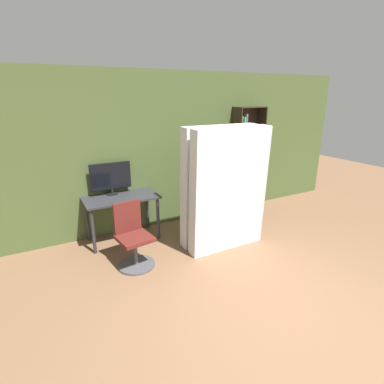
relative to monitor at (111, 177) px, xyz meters
The scene contains 8 objects.
ground_plane 3.45m from the monitor, 70.57° to the right, with size 16.00×16.00×0.00m, color brown.
wall_back 1.15m from the monitor, ahead, with size 8.00×0.06×2.70m.
desk 0.46m from the monitor, 66.48° to the right, with size 1.16×0.61×0.75m.
monitor is the anchor object (origin of this frame).
office_chair 1.24m from the monitor, 90.39° to the right, with size 0.52×0.52×0.91m.
bookshelf 2.65m from the monitor, ahead, with size 0.62×0.31×2.08m.
mattress_near 1.92m from the monitor, 41.18° to the right, with size 1.25×0.28×1.88m.
mattress_far 1.74m from the monitor, 34.09° to the right, with size 1.25×0.27×1.88m.
Camera 1 is at (-2.18, -1.61, 2.31)m, focal length 28.00 mm.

